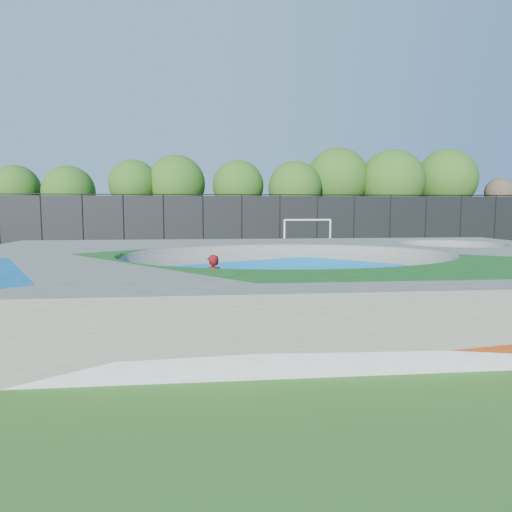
# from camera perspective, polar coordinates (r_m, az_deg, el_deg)

# --- Properties ---
(ground) EXTENTS (120.00, 120.00, 0.00)m
(ground) POSITION_cam_1_polar(r_m,az_deg,el_deg) (15.06, 4.01, -5.32)
(ground) COLOR #2A5C19
(ground) RESTS_ON ground
(skate_deck) EXTENTS (22.00, 14.00, 1.50)m
(skate_deck) POSITION_cam_1_polar(r_m,az_deg,el_deg) (14.94, 4.03, -2.50)
(skate_deck) COLOR gray
(skate_deck) RESTS_ON ground
(skater) EXTENTS (0.72, 0.59, 1.69)m
(skater) POSITION_cam_1_polar(r_m,az_deg,el_deg) (12.61, -5.46, -3.65)
(skater) COLOR #B50E0F
(skater) RESTS_ON ground
(skateboard) EXTENTS (0.81, 0.42, 0.05)m
(skateboard) POSITION_cam_1_polar(r_m,az_deg,el_deg) (12.77, -5.42, -7.29)
(skateboard) COLOR black
(skateboard) RESTS_ON ground
(soccer_goal) EXTENTS (3.34, 0.12, 2.21)m
(soccer_goal) POSITION_cam_1_polar(r_m,az_deg,el_deg) (31.77, 6.45, 3.40)
(soccer_goal) COLOR white
(soccer_goal) RESTS_ON ground
(fence) EXTENTS (48.09, 0.09, 4.04)m
(fence) POSITION_cam_1_polar(r_m,az_deg,el_deg) (35.65, -1.80, 4.62)
(fence) COLOR black
(fence) RESTS_ON ground
(treeline) EXTENTS (52.53, 7.08, 8.51)m
(treeline) POSITION_cam_1_polar(r_m,az_deg,el_deg) (41.21, -0.66, 9.02)
(treeline) COLOR #493A24
(treeline) RESTS_ON ground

